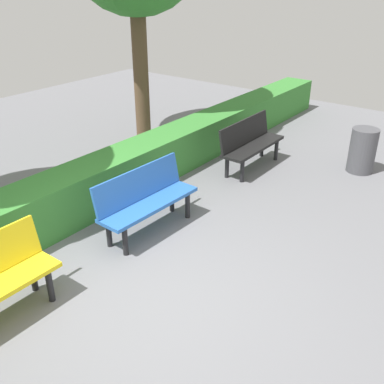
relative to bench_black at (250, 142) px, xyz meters
name	(u,v)px	position (x,y,z in m)	size (l,w,h in m)	color
ground_plane	(143,291)	(3.69, 0.84, -0.48)	(17.50, 17.50, 0.00)	slate
bench_black	(250,142)	(0.00, 0.00, 0.00)	(1.51, 0.46, 0.86)	black
bench_blue	(145,198)	(2.69, -0.01, 0.00)	(1.52, 0.52, 0.86)	blue
hedge_row	(101,183)	(2.54, -1.05, -0.13)	(13.50, 0.66, 0.71)	#387F33
trash_bin	(362,150)	(-1.03, 1.65, -0.09)	(0.45, 0.45, 0.78)	#4C4C51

